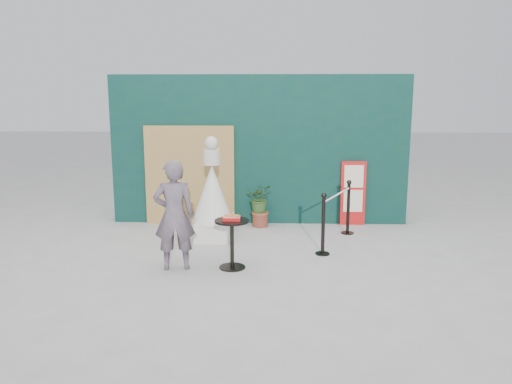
% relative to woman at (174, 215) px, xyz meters
% --- Properties ---
extents(ground, '(60.00, 60.00, 0.00)m').
position_rel_woman_xyz_m(ground, '(1.18, -0.20, -0.83)').
color(ground, '#ADAAA5').
rests_on(ground, ground).
extents(back_wall, '(6.00, 0.30, 3.00)m').
position_rel_woman_xyz_m(back_wall, '(1.18, 2.95, 0.67)').
color(back_wall, '#092C2C').
rests_on(back_wall, ground).
extents(bamboo_fence, '(1.80, 0.08, 2.00)m').
position_rel_woman_xyz_m(bamboo_fence, '(-0.22, 2.74, 0.17)').
color(bamboo_fence, tan).
rests_on(bamboo_fence, ground).
extents(woman, '(0.67, 0.50, 1.67)m').
position_rel_woman_xyz_m(woman, '(0.00, 0.00, 0.00)').
color(woman, slate).
rests_on(woman, ground).
extents(menu_board, '(0.50, 0.07, 1.30)m').
position_rel_woman_xyz_m(menu_board, '(3.08, 2.75, -0.18)').
color(menu_board, red).
rests_on(menu_board, ground).
extents(statue, '(0.73, 0.73, 1.88)m').
position_rel_woman_xyz_m(statue, '(0.38, 1.58, -0.06)').
color(statue, silver).
rests_on(statue, ground).
extents(cafe_table, '(0.52, 0.52, 0.75)m').
position_rel_woman_xyz_m(cafe_table, '(0.85, 0.06, -0.33)').
color(cafe_table, black).
rests_on(cafe_table, ground).
extents(food_basket, '(0.26, 0.19, 0.11)m').
position_rel_woman_xyz_m(food_basket, '(0.86, 0.06, -0.05)').
color(food_basket, red).
rests_on(food_basket, cafe_table).
extents(planter, '(0.51, 0.44, 0.86)m').
position_rel_woman_xyz_m(planter, '(1.21, 2.54, -0.33)').
color(planter, brown).
rests_on(planter, ground).
extents(stanchion_barrier, '(0.84, 1.54, 1.03)m').
position_rel_woman_xyz_m(stanchion_barrier, '(2.59, 1.43, -0.34)').
color(stanchion_barrier, black).
rests_on(stanchion_barrier, ground).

